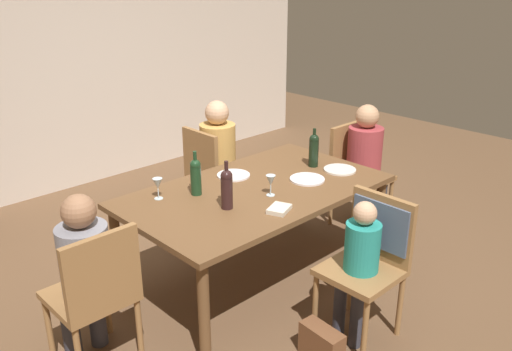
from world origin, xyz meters
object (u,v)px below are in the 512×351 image
Objects in this scene: person_woman_host at (220,154)px; person_man_guest at (84,267)px; chair_near at (373,246)px; person_child_small at (359,259)px; dinner_plate_guest_right at (233,175)px; person_man_bearded at (367,158)px; dinner_plate_host at (307,179)px; wine_bottle_dark_red at (196,176)px; dining_table at (256,198)px; wine_glass_near_left at (271,181)px; chair_left_end at (96,291)px; wine_bottle_tall_green at (314,149)px; dinner_plate_guest_left at (340,170)px; wine_glass_centre at (158,184)px; handbag at (322,344)px; chair_far_right at (211,171)px; chair_right_end at (355,168)px; wine_bottle_short_olive at (227,188)px.

person_woman_host is 2.00m from person_man_guest.
chair_near is 0.15m from person_child_small.
person_man_guest reaches higher than dinner_plate_guest_right.
person_man_bearded is 4.34× the size of dinner_plate_host.
person_woman_host reaches higher than person_child_small.
wine_bottle_dark_red is (-0.83, -0.72, 0.22)m from person_woman_host.
chair_near is 3.53× the size of dinner_plate_host.
person_woman_host is at bearing 64.04° from dining_table.
wine_bottle_dark_red is (-0.37, 0.21, 0.21)m from dining_table.
chair_near is 6.17× the size of wine_glass_near_left.
chair_left_end is 0.81× the size of person_man_bearded.
wine_bottle_tall_green is 1.24× the size of dinner_plate_guest_left.
chair_left_end is at bearing -162.56° from wine_bottle_dark_red.
wine_glass_centre is 0.59× the size of dinner_plate_guest_left.
dinner_plate_guest_right is 0.89× the size of handbag.
wine_glass_near_left is at bearing -46.04° from wine_bottle_dark_red.
dinner_plate_host and dinner_plate_guest_right have the same top height.
dinner_plate_host is at bearing 2.54° from chair_far_right.
chair_left_end is 6.17× the size of wine_glass_near_left.
person_woman_host is 1.16m from dinner_plate_guest_left.
person_man_bearded is 0.63m from dinner_plate_guest_left.
dinner_plate_host is 0.93× the size of handbag.
dinner_plate_guest_left is at bearing -6.04° from person_man_guest.
wine_glass_near_left is at bearing 10.39° from chair_right_end.
dinner_plate_guest_left is at bearing -20.31° from wine_bottle_dark_red.
chair_far_right is 6.17× the size of wine_glass_centre.
chair_left_end is 1.06m from wine_bottle_dark_red.
dining_table is 0.24m from wine_glass_near_left.
chair_far_right is at bearing 69.93° from dining_table.
wine_bottle_short_olive is at bearing -163.62° from dining_table.
dining_table is 12.75× the size of wine_glass_centre.
person_man_bearded is 4.52× the size of dinner_plate_guest_right.
wine_bottle_short_olive is (0.00, -0.32, 0.01)m from wine_bottle_dark_red.
dining_table is at bearing -29.90° from wine_bottle_dark_red.
wine_glass_centre is at bearing 158.50° from dinner_plate_guest_left.
chair_near is at bearing -66.60° from wine_bottle_dark_red.
person_man_guest is 1.47m from handbag.
dinner_plate_host reaches higher than dining_table.
dining_table is at bearing -98.91° from dinner_plate_guest_right.
wine_bottle_dark_red reaches higher than chair_left_end.
person_woman_host reaches higher than wine_glass_near_left.
person_woman_host is 1.34m from wine_bottle_short_olive.
person_man_bearded reaches higher than dinner_plate_guest_left.
person_woman_host reaches higher than wine_bottle_short_olive.
chair_right_end is at bearing 3.75° from dining_table.
person_man_guest is (-2.66, 0.05, -0.02)m from person_man_bearded.
dining_table is at bearing 159.14° from dinner_plate_host.
chair_far_right is 1.90m from person_child_small.
chair_far_right is at bearing -6.63° from chair_near.
wine_glass_centre is (0.72, 0.31, 0.21)m from person_man_guest.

